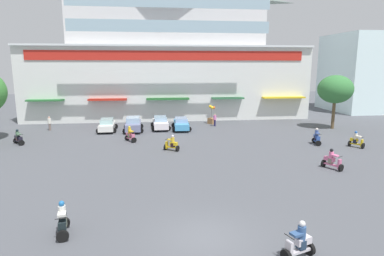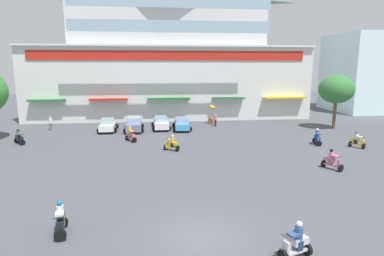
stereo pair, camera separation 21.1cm
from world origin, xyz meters
name	(u,v)px [view 1 (the left image)]	position (x,y,z in m)	size (l,w,h in m)	color
ground_plane	(180,156)	(0.00, 13.00, 0.00)	(128.00, 128.00, 0.00)	#4D5056
colonial_building	(168,57)	(0.00, 35.52, 8.60)	(38.77, 15.13, 19.45)	silver
flank_building_right	(367,73)	(32.84, 37.37, 6.17)	(11.65, 11.29, 12.34)	white
plaza_tree_1	(335,89)	(18.89, 22.78, 4.64)	(4.04, 3.78, 6.30)	brown
parked_car_0	(107,125)	(-7.45, 24.35, 0.72)	(2.33, 4.17, 1.43)	silver
parked_car_1	(133,124)	(-4.50, 24.04, 0.80)	(2.39, 4.44, 1.62)	slate
parked_car_2	(160,123)	(-1.40, 24.97, 0.75)	(2.35, 4.37, 1.47)	white
parked_car_3	(181,124)	(1.00, 24.26, 0.71)	(2.28, 4.40, 1.39)	#4598D0
scooter_rider_0	(63,221)	(-6.17, 0.99, 0.63)	(0.79, 1.46, 1.55)	black
scooter_rider_1	(356,141)	(16.21, 14.07, 0.62)	(1.20, 1.38, 1.52)	black
scooter_rider_3	(332,161)	(10.62, 8.38, 0.62)	(1.19, 1.55, 1.50)	black
scooter_rider_4	(130,135)	(-4.48, 18.82, 0.63)	(1.25, 1.50, 1.54)	black
scooter_rider_5	(299,243)	(3.39, -1.93, 0.64)	(1.44, 0.94, 1.55)	black
scooter_rider_6	(172,144)	(-0.61, 14.84, 0.59)	(1.41, 1.14, 1.44)	black
scooter_rider_7	(18,138)	(-14.95, 18.86, 0.60)	(1.36, 1.45, 1.45)	black
scooter_rider_8	(317,138)	(13.16, 15.57, 0.65)	(0.79, 1.48, 1.57)	black
pedestrian_0	(215,119)	(5.31, 25.97, 0.86)	(0.50, 0.50, 1.53)	#1F1C43
pedestrian_1	(50,123)	(-14.10, 25.55, 0.91)	(0.51, 0.51, 1.62)	#726158
balloon_vendor_cart	(212,117)	(5.20, 27.59, 0.93)	(1.01, 1.08, 2.44)	#A27044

